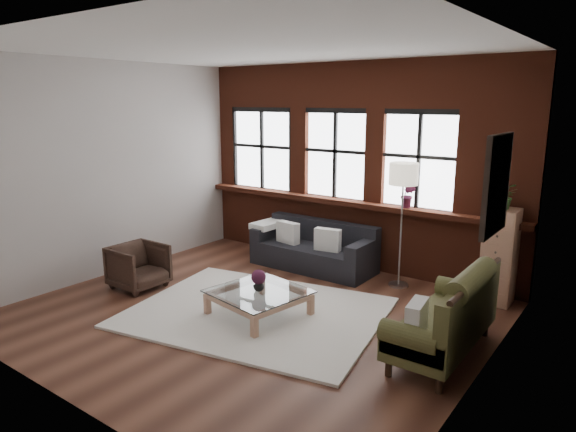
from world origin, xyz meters
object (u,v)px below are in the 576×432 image
Objects in this scene: dark_sofa at (313,247)px; vintage_settee at (443,314)px; vase at (259,285)px; armchair at (139,266)px; floor_lamp at (401,221)px; drawer_chest at (499,256)px; coffee_table at (259,304)px.

vintage_settee is (2.66, -1.59, 0.10)m from dark_sofa.
dark_sofa reaches higher than vase.
vintage_settee reaches higher than armchair.
floor_lamp reaches higher than armchair.
dark_sofa is 2.67m from armchair.
dark_sofa is 2.76m from drawer_chest.
vase is 3.15m from drawer_chest.
floor_lamp is at bearing 64.81° from vase.
coffee_table is 2.37m from floor_lamp.
vintage_settee is at bearing -53.48° from floor_lamp.
vintage_settee is 1.66× the size of coffee_table.
dark_sofa is 1.55× the size of drawer_chest.
coffee_table is (0.49, -1.96, -0.19)m from dark_sofa.
vintage_settee is 1.35× the size of drawer_chest.
floor_lamp is at bearing 2.28° from dark_sofa.
dark_sofa is 1.02× the size of floor_lamp.
drawer_chest is (2.25, 2.20, 0.23)m from vase.
armchair is 4.91× the size of vase.
coffee_table is (-2.16, -0.37, -0.29)m from vintage_settee.
armchair is 0.36× the size of floor_lamp.
vintage_settee is at bearing 9.78° from coffee_table.
dark_sofa is 2.02m from vase.
drawer_chest reaches higher than vase.
coffee_table is 0.24m from vase.
vase is (0.49, -1.96, 0.05)m from dark_sofa.
floor_lamp is at bearing -171.96° from drawer_chest.
floor_lamp reaches higher than vase.
drawer_chest reaches higher than armchair.
coffee_table is 0.81× the size of drawer_chest.
drawer_chest is (2.25, 2.20, 0.47)m from coffee_table.
armchair is at bearing -171.78° from vintage_settee.
vintage_settee is 12.10× the size of vase.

